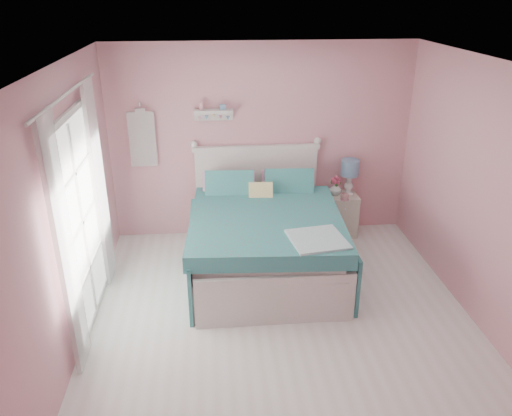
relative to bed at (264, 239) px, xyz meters
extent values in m
plane|color=silver|center=(0.08, -1.15, -0.42)|extent=(4.50, 4.50, 0.00)
plane|color=pink|center=(0.08, 1.10, 0.88)|extent=(4.00, 0.00, 4.00)
plane|color=pink|center=(0.08, -3.40, 0.88)|extent=(4.00, 0.00, 4.00)
plane|color=pink|center=(-1.92, -1.15, 0.88)|extent=(0.00, 4.50, 4.50)
plane|color=pink|center=(2.08, -1.15, 0.88)|extent=(0.00, 4.50, 4.50)
plane|color=white|center=(0.08, -1.15, 2.18)|extent=(4.50, 4.50, 0.00)
cube|color=silver|center=(0.00, -0.03, -0.19)|extent=(1.72, 2.21, 0.46)
cube|color=silver|center=(0.00, -0.03, 0.12)|extent=(1.66, 2.14, 0.16)
cube|color=silver|center=(0.00, 1.04, 0.19)|extent=(1.64, 0.07, 1.21)
cube|color=silver|center=(0.00, 1.04, 0.82)|extent=(1.70, 0.09, 0.06)
cube|color=silver|center=(0.00, -1.09, -0.14)|extent=(1.64, 0.06, 0.56)
cube|color=teal|center=(0.00, -0.18, 0.29)|extent=(1.83, 1.95, 0.18)
cube|color=pink|center=(-0.38, 0.72, 0.40)|extent=(0.69, 0.32, 0.43)
cube|color=pink|center=(0.38, 0.72, 0.40)|extent=(0.69, 0.32, 0.43)
cube|color=#CCBC59|center=(0.00, 0.44, 0.40)|extent=(0.31, 0.23, 0.31)
cube|color=beige|center=(1.17, 0.88, -0.12)|extent=(0.41, 0.38, 0.59)
cube|color=silver|center=(1.17, 0.70, 0.04)|extent=(0.35, 0.02, 0.16)
sphere|color=white|center=(1.17, 0.68, 0.04)|extent=(0.03, 0.03, 0.03)
cylinder|color=white|center=(1.26, 0.92, 0.18)|extent=(0.15, 0.15, 0.02)
cylinder|color=white|center=(1.26, 0.92, 0.32)|extent=(0.08, 0.08, 0.27)
cylinder|color=#6A8DB0|center=(1.26, 0.92, 0.55)|extent=(0.24, 0.24, 0.22)
imported|color=silver|center=(1.07, 0.89, 0.26)|extent=(0.18, 0.18, 0.18)
imported|color=#D28C93|center=(1.16, 0.71, 0.21)|extent=(0.13, 0.13, 0.08)
sphere|color=#C64364|center=(1.07, 0.89, 0.42)|extent=(0.06, 0.06, 0.06)
sphere|color=#C64364|center=(1.11, 0.91, 0.38)|extent=(0.06, 0.06, 0.06)
sphere|color=#C64364|center=(1.03, 0.90, 0.39)|extent=(0.06, 0.06, 0.06)
sphere|color=#C64364|center=(1.09, 0.86, 0.36)|extent=(0.06, 0.06, 0.06)
sphere|color=#C64364|center=(1.04, 0.87, 0.37)|extent=(0.06, 0.06, 0.06)
cube|color=silver|center=(-0.55, 1.02, 1.33)|extent=(0.50, 0.14, 0.04)
cube|color=silver|center=(-0.55, 1.08, 1.26)|extent=(0.50, 0.03, 0.12)
cylinder|color=#D18C99|center=(-0.70, 1.02, 1.40)|extent=(0.06, 0.06, 0.10)
cube|color=#6A8DB0|center=(-0.43, 1.02, 1.38)|extent=(0.08, 0.06, 0.07)
cube|color=white|center=(-1.47, 1.03, 0.98)|extent=(0.34, 0.03, 0.72)
cube|color=silver|center=(-1.89, -0.75, 1.71)|extent=(0.04, 1.32, 0.06)
cube|color=silver|center=(-1.89, -0.75, -0.39)|extent=(0.04, 1.32, 0.06)
cube|color=silver|center=(-1.89, -1.38, 0.63)|extent=(0.04, 0.06, 2.10)
cube|color=silver|center=(-1.89, -0.12, 0.63)|extent=(0.04, 0.06, 2.10)
cube|color=white|center=(-1.89, -0.75, 0.66)|extent=(0.02, 1.20, 2.04)
cube|color=white|center=(-1.84, -1.49, 0.76)|extent=(0.04, 0.40, 2.32)
cube|color=white|center=(-1.84, -0.01, 0.76)|extent=(0.04, 0.40, 2.32)
camera|label=1|loc=(-0.59, -5.30, 2.78)|focal=35.00mm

